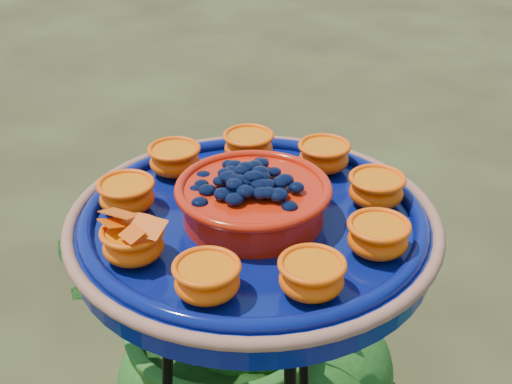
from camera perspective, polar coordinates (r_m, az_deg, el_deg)
feeder_dish at (r=0.92m, az=-0.21°, el=-2.24°), size 0.49×0.49×0.11m
shrub_back_left at (r=1.69m, az=-1.43°, el=-8.34°), size 0.95×0.92×0.81m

